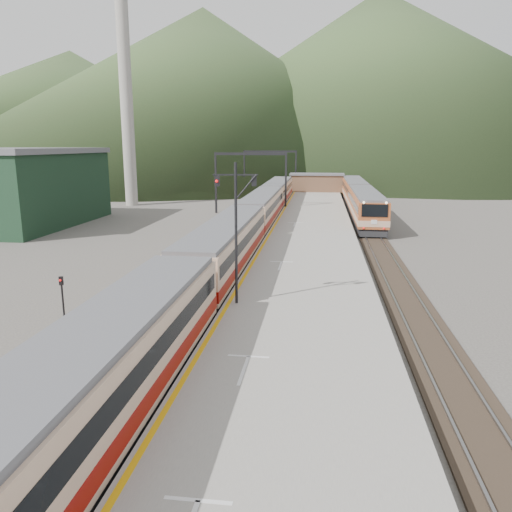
# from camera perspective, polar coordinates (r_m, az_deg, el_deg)

# --- Properties ---
(ground) EXTENTS (400.00, 400.00, 0.00)m
(ground) POSITION_cam_1_polar(r_m,az_deg,el_deg) (15.11, -21.26, -24.52)
(ground) COLOR #47423D
(ground) RESTS_ON ground
(track_main) EXTENTS (2.60, 200.00, 0.23)m
(track_main) POSITION_cam_1_polar(r_m,az_deg,el_deg) (51.57, 0.19, 2.69)
(track_main) COLOR black
(track_main) RESTS_ON ground
(track_far) EXTENTS (2.60, 200.00, 0.23)m
(track_far) POSITION_cam_1_polar(r_m,az_deg,el_deg) (52.43, -5.25, 2.80)
(track_far) COLOR black
(track_far) RESTS_ON ground
(track_second) EXTENTS (2.60, 200.00, 0.23)m
(track_second) POSITION_cam_1_polar(r_m,az_deg,el_deg) (51.43, 13.01, 2.34)
(track_second) COLOR black
(track_second) RESTS_ON ground
(platform) EXTENTS (8.00, 100.00, 1.00)m
(platform) POSITION_cam_1_polar(r_m,az_deg,el_deg) (49.14, 6.39, 2.63)
(platform) COLOR gray
(platform) RESTS_ON ground
(gantry_near) EXTENTS (9.55, 0.25, 8.00)m
(gantry_near) POSITION_cam_1_polar(r_m,az_deg,el_deg) (66.14, -0.64, 9.68)
(gantry_near) COLOR black
(gantry_near) RESTS_ON ground
(gantry_far) EXTENTS (9.55, 0.25, 8.00)m
(gantry_far) POSITION_cam_1_polar(r_m,az_deg,el_deg) (90.94, 1.60, 10.46)
(gantry_far) COLOR black
(gantry_far) RESTS_ON ground
(warehouse) EXTENTS (14.50, 20.50, 8.60)m
(warehouse) POSITION_cam_1_polar(r_m,az_deg,el_deg) (62.85, -26.00, 7.12)
(warehouse) COLOR black
(warehouse) RESTS_ON ground
(smokestack) EXTENTS (1.80, 1.80, 30.00)m
(smokestack) POSITION_cam_1_polar(r_m,az_deg,el_deg) (78.01, -14.58, 16.65)
(smokestack) COLOR #9E998E
(smokestack) RESTS_ON ground
(station_shed) EXTENTS (9.40, 4.40, 3.10)m
(station_shed) POSITION_cam_1_polar(r_m,az_deg,el_deg) (88.64, 6.96, 8.37)
(station_shed) COLOR brown
(station_shed) RESTS_ON platform
(hill_a) EXTENTS (180.00, 180.00, 60.00)m
(hill_a) POSITION_cam_1_polar(r_m,az_deg,el_deg) (206.78, -5.90, 18.35)
(hill_a) COLOR #344B26
(hill_a) RESTS_ON ground
(hill_b) EXTENTS (220.00, 220.00, 75.00)m
(hill_b) POSITION_cam_1_polar(r_m,az_deg,el_deg) (243.25, 13.68, 18.97)
(hill_b) COLOR #344B26
(hill_b) RESTS_ON ground
(hill_d) EXTENTS (200.00, 200.00, 55.00)m
(hill_d) POSITION_cam_1_polar(r_m,az_deg,el_deg) (281.11, -20.10, 15.62)
(hill_d) COLOR #344B26
(hill_d) RESTS_ON ground
(main_train) EXTENTS (3.00, 82.28, 3.67)m
(main_train) POSITION_cam_1_polar(r_m,az_deg,el_deg) (44.54, -0.92, 3.72)
(main_train) COLOR tan
(main_train) RESTS_ON track_main
(second_train) EXTENTS (3.00, 40.81, 3.66)m
(second_train) POSITION_cam_1_polar(r_m,az_deg,el_deg) (69.17, 11.69, 6.62)
(second_train) COLOR #A35027
(second_train) RESTS_ON track_second
(signal_mast) EXTENTS (2.19, 0.45, 7.10)m
(signal_mast) POSITION_cam_1_polar(r_m,az_deg,el_deg) (24.74, -2.31, 4.22)
(signal_mast) COLOR black
(signal_mast) RESTS_ON platform
(short_signal_a) EXTENTS (0.24, 0.18, 2.27)m
(short_signal_a) POSITION_cam_1_polar(r_m,az_deg,el_deg) (17.35, -26.54, -14.27)
(short_signal_a) COLOR black
(short_signal_a) RESTS_ON ground
(short_signal_b) EXTENTS (0.25, 0.20, 2.27)m
(short_signal_b) POSITION_cam_1_polar(r_m,az_deg,el_deg) (36.58, -8.36, 0.68)
(short_signal_b) COLOR black
(short_signal_b) RESTS_ON ground
(short_signal_c) EXTENTS (0.27, 0.23, 2.27)m
(short_signal_c) POSITION_cam_1_polar(r_m,az_deg,el_deg) (27.87, -21.28, -3.81)
(short_signal_c) COLOR black
(short_signal_c) RESTS_ON ground
(worker) EXTENTS (0.70, 0.56, 1.66)m
(worker) POSITION_cam_1_polar(r_m,az_deg,el_deg) (24.16, -20.19, -7.79)
(worker) COLOR black
(worker) RESTS_ON ground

